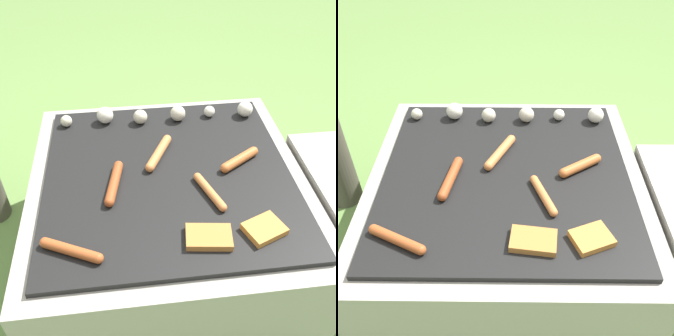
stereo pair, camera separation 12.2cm
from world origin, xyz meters
TOP-DOWN VIEW (x-y plane):
  - ground_plane at (0.00, 0.00)m, footprint 14.00×14.00m
  - grill at (0.00, 0.00)m, footprint 0.87×0.87m
  - sausage_back_center at (-0.02, 0.09)m, footprint 0.10×0.17m
  - sausage_front_center at (-0.17, -0.04)m, footprint 0.06×0.19m
  - sausage_back_left at (0.11, -0.11)m, footprint 0.07×0.16m
  - sausage_back_right at (-0.28, -0.28)m, footprint 0.16×0.09m
  - sausage_front_left at (0.24, 0.02)m, footprint 0.14×0.10m
  - bread_slice_right at (0.23, -0.27)m, footprint 0.12×0.11m
  - bread_slice_center at (0.07, -0.28)m, footprint 0.13×0.09m
  - mushroom_row at (0.01, 0.30)m, footprint 0.71×0.08m

SIDE VIEW (x-z plane):
  - ground_plane at x=0.00m, z-range 0.00..0.00m
  - grill at x=0.00m, z-range 0.00..0.40m
  - bread_slice_right at x=0.23m, z-range 0.41..0.43m
  - bread_slice_center at x=0.07m, z-range 0.41..0.43m
  - sausage_back_left at x=0.11m, z-range 0.41..0.43m
  - sausage_back_right at x=-0.28m, z-range 0.41..0.43m
  - sausage_back_center at x=-0.02m, z-range 0.41..0.43m
  - sausage_front_center at x=-0.17m, z-range 0.41..0.43m
  - sausage_front_left at x=0.24m, z-range 0.41..0.44m
  - mushroom_row at x=0.01m, z-range 0.40..0.46m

